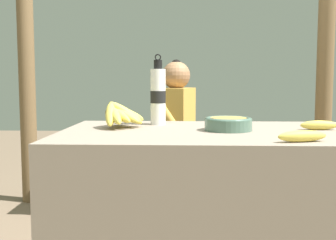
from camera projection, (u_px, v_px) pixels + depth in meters
name	position (u px, v px, depth m)	size (l,w,h in m)	color
market_counter	(212.00, 217.00, 1.83)	(1.29, 0.80, 0.76)	gray
banana_bunch_ripe	(119.00, 114.00, 1.90)	(0.19, 0.28, 0.13)	#4C381E
serving_bowl	(228.00, 123.00, 1.79)	(0.20, 0.20, 0.06)	#4C6B5B
water_bottle	(158.00, 96.00, 2.02)	(0.07, 0.07, 0.34)	white
loose_banana_front	(302.00, 136.00, 1.47)	(0.19, 0.09, 0.04)	#E0C64C
loose_banana_side	(319.00, 125.00, 1.81)	(0.17, 0.05, 0.04)	#E0C64C
wooden_bench	(173.00, 161.00, 3.04)	(1.77, 0.32, 0.46)	brown
seated_vendor	(170.00, 125.00, 3.00)	(0.46, 0.43, 1.11)	#473828
banana_bunch_green	(110.00, 143.00, 3.05)	(0.16, 0.24, 0.11)	#4C381E
support_post_near	(26.00, 52.00, 3.27)	(0.13, 0.13, 2.37)	brown
support_post_far	(326.00, 51.00, 3.18)	(0.13, 0.13, 2.37)	brown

